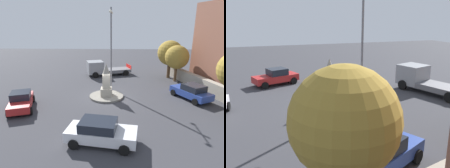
% 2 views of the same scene
% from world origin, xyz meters
% --- Properties ---
extents(ground_plane, '(80.00, 80.00, 0.00)m').
position_xyz_m(ground_plane, '(0.00, 0.00, 0.00)').
color(ground_plane, '#38383D').
extents(traffic_island, '(3.43, 3.43, 0.18)m').
position_xyz_m(traffic_island, '(0.00, 0.00, 0.09)').
color(traffic_island, gray).
rests_on(traffic_island, ground).
extents(monument, '(1.10, 1.10, 3.26)m').
position_xyz_m(monument, '(0.00, 0.00, 1.59)').
color(monument, '#9E9687').
rests_on(monument, traffic_island).
extents(streetlamp, '(2.89, 0.28, 8.76)m').
position_xyz_m(streetlamp, '(2.28, -0.39, 5.21)').
color(streetlamp, slate).
rests_on(streetlamp, ground).
extents(car_red_parked_left, '(4.41, 2.96, 1.52)m').
position_xyz_m(car_red_parked_left, '(-3.09, 7.23, 0.75)').
color(car_red_parked_left, '#B22323').
rests_on(car_red_parked_left, ground).
extents(car_blue_waiting, '(4.42, 3.40, 1.53)m').
position_xyz_m(car_blue_waiting, '(-0.24, -8.39, 0.78)').
color(car_blue_waiting, '#2D479E').
rests_on(car_blue_waiting, ground).
extents(car_white_far_side, '(2.47, 4.50, 1.56)m').
position_xyz_m(car_white_far_side, '(-7.99, -0.15, 0.81)').
color(car_white_far_side, silver).
rests_on(car_white_far_side, ground).
extents(truck_grey_approaching, '(3.93, 6.53, 2.12)m').
position_xyz_m(truck_grey_approaching, '(8.68, 1.06, 1.02)').
color(truck_grey_approaching, gray).
rests_on(truck_grey_approaching, ground).
extents(stone_boundary_wall, '(13.75, 4.21, 1.44)m').
position_xyz_m(stone_boundary_wall, '(2.72, -10.45, 0.72)').
color(stone_boundary_wall, '#9E9687').
rests_on(stone_boundary_wall, ground).
extents(tree_mid_cluster, '(2.97, 2.97, 4.62)m').
position_xyz_m(tree_mid_cluster, '(6.07, -8.55, 3.12)').
color(tree_mid_cluster, brown).
rests_on(tree_mid_cluster, ground).
extents(tree_far_corner, '(3.32, 3.32, 5.09)m').
position_xyz_m(tree_far_corner, '(7.80, -8.10, 3.40)').
color(tree_far_corner, brown).
rests_on(tree_far_corner, ground).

